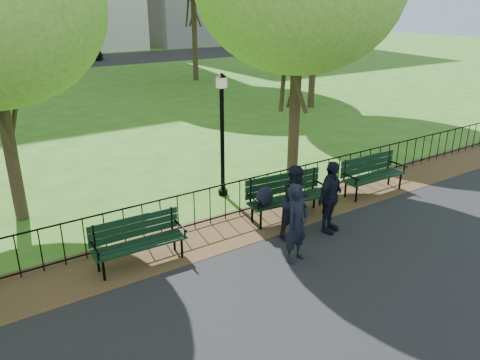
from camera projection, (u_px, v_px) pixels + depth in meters
ground at (317, 243)px, 9.79m from camera, size 120.00×120.00×0.00m
asphalt_path at (469, 331)px, 7.15m from camera, size 60.00×9.20×0.01m
dirt_strip at (273, 217)px, 10.95m from camera, size 60.00×1.60×0.01m
far_street at (14, 65)px, 36.93m from camera, size 70.00×9.00×0.01m
iron_fence at (261, 191)px, 11.16m from camera, size 24.06×0.06×1.00m
park_bench_main at (279, 193)px, 10.54m from camera, size 2.03×0.83×1.12m
park_bench_left_a at (138, 236)px, 8.84m from camera, size 1.79×0.61×1.01m
park_bench_right_a at (372, 170)px, 12.17m from camera, size 1.90×0.63×1.07m
lamppost at (222, 131)px, 11.62m from camera, size 0.28×0.28×3.15m
person_left at (297, 223)px, 8.85m from camera, size 0.65×0.50×1.58m
person_mid at (296, 202)px, 9.79m from camera, size 0.83×0.55×1.58m
person_right at (330, 197)px, 9.98m from camera, size 1.02×0.67×1.61m
sedan_silver at (0, 57)px, 35.81m from camera, size 4.56×2.83×1.42m
sedan_dark at (71, 52)px, 38.90m from camera, size 5.49×2.62×1.55m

